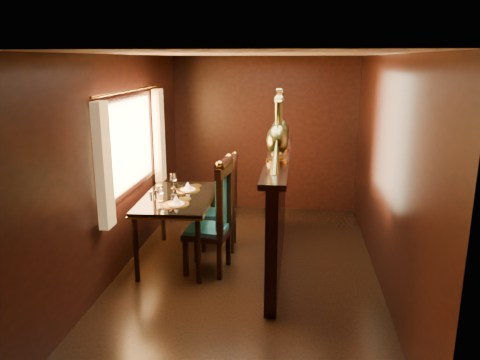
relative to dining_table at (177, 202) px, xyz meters
The scene contains 8 objects.
ground 1.20m from the dining_table, 15.91° to the right, with size 5.00×5.00×0.00m, color black.
room_shell 1.18m from the dining_table, 16.35° to the right, with size 3.04×5.04×2.52m.
partition 1.22m from the dining_table, ahead, with size 0.26×2.70×1.36m.
dining_table is the anchor object (origin of this frame).
chair_left 0.61m from the dining_table, 26.68° to the right, with size 0.55×0.57×1.39m.
chair_right 0.73m from the dining_table, 39.73° to the left, with size 0.48×0.51×1.27m.
peacock_left 1.62m from the dining_table, 16.61° to the right, with size 0.25×0.66×0.78m, color #1C5537, non-canonical shape.
peacock_right 1.59m from the dining_table, 13.25° to the left, with size 0.23×0.62×0.74m, color #1C5537, non-canonical shape.
Camera 1 is at (0.54, -5.07, 2.45)m, focal length 35.00 mm.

